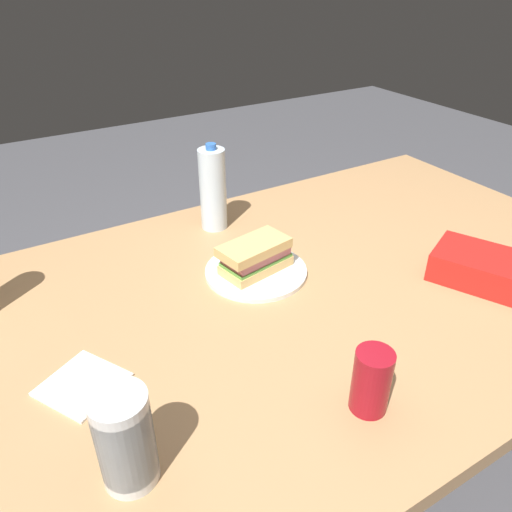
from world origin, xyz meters
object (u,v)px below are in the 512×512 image
(soda_can_red, at_px, (371,381))
(water_bottle_spare, at_px, (213,189))
(chip_bag, at_px, (484,268))
(sandwich, at_px, (255,256))
(plastic_cup_stack, at_px, (125,439))
(paper_plate, at_px, (256,271))
(dining_table, at_px, (299,315))

(soda_can_red, bearing_deg, water_bottle_spare, -95.83)
(chip_bag, bearing_deg, water_bottle_spare, 11.20)
(water_bottle_spare, bearing_deg, sandwich, 84.28)
(plastic_cup_stack, relative_size, water_bottle_spare, 0.68)
(chip_bag, bearing_deg, plastic_cup_stack, 69.56)
(chip_bag, distance_m, water_bottle_spare, 0.72)
(paper_plate, bearing_deg, plastic_cup_stack, 40.35)
(soda_can_red, bearing_deg, chip_bag, -162.85)
(water_bottle_spare, bearing_deg, plastic_cup_stack, 54.14)
(water_bottle_spare, bearing_deg, soda_can_red, 84.17)
(dining_table, xyz_separation_m, chip_bag, (-0.39, 0.20, 0.12))
(chip_bag, height_order, water_bottle_spare, water_bottle_spare)
(sandwich, relative_size, soda_can_red, 1.59)
(dining_table, bearing_deg, plastic_cup_stack, 28.37)
(soda_can_red, bearing_deg, dining_table, -107.04)
(paper_plate, height_order, sandwich, sandwich)
(paper_plate, relative_size, sandwich, 1.29)
(paper_plate, relative_size, soda_can_red, 2.05)
(chip_bag, bearing_deg, dining_table, 37.85)
(plastic_cup_stack, bearing_deg, soda_can_red, 168.37)
(plastic_cup_stack, bearing_deg, dining_table, -151.63)
(sandwich, xyz_separation_m, chip_bag, (-0.45, 0.30, -0.02))
(paper_plate, height_order, plastic_cup_stack, plastic_cup_stack)
(paper_plate, bearing_deg, soda_can_red, 83.73)
(chip_bag, distance_m, plastic_cup_stack, 0.90)
(dining_table, relative_size, chip_bag, 7.67)
(paper_plate, bearing_deg, sandwich, 36.90)
(paper_plate, height_order, soda_can_red, soda_can_red)
(dining_table, bearing_deg, water_bottle_spare, -84.91)
(sandwich, xyz_separation_m, water_bottle_spare, (-0.03, -0.27, 0.06))
(chip_bag, relative_size, water_bottle_spare, 0.93)
(dining_table, xyz_separation_m, water_bottle_spare, (0.03, -0.38, 0.20))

